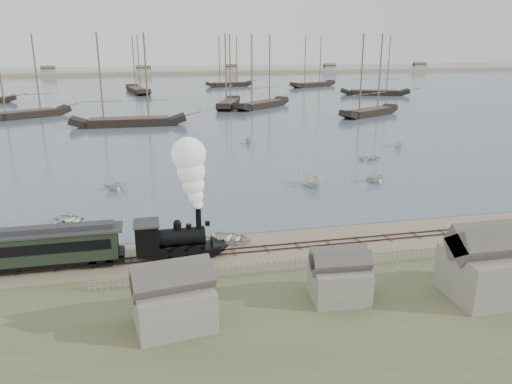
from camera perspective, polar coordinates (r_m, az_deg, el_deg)
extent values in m
plane|color=gray|center=(47.76, 1.80, -5.48)|extent=(600.00, 600.00, 0.00)
cube|color=#445861|center=(213.79, -9.81, 11.84)|extent=(600.00, 336.00, 0.06)
cube|color=#3D2B21|center=(45.50, 2.59, -6.54)|extent=(120.00, 0.08, 0.12)
cube|color=#3D2B21|center=(46.39, 2.26, -6.06)|extent=(120.00, 0.08, 0.12)
cube|color=#44352C|center=(45.97, 2.42, -6.38)|extent=(120.00, 1.80, 0.06)
cube|color=tan|center=(293.50, -10.71, 13.12)|extent=(500.00, 20.00, 1.80)
cube|color=black|center=(44.38, -8.58, -6.42)|extent=(7.38, 2.17, 0.27)
cylinder|color=black|center=(43.95, -9.20, -5.16)|extent=(4.56, 1.63, 1.63)
cube|color=black|center=(43.82, -12.34, -5.11)|extent=(1.95, 2.39, 2.50)
cube|color=#2F2F32|center=(43.36, -12.45, -3.51)|extent=(2.17, 2.61, 0.13)
cylinder|color=black|center=(43.56, -6.58, -3.19)|extent=(0.48, 0.48, 1.74)
sphere|color=black|center=(43.50, -9.00, -3.59)|extent=(0.69, 0.69, 0.69)
cone|color=black|center=(44.75, -4.11, -6.22)|extent=(1.52, 2.17, 2.17)
cube|color=black|center=(43.77, -5.58, -3.59)|extent=(0.38, 0.38, 0.38)
cube|color=black|center=(45.26, -23.22, -7.32)|extent=(13.23, 2.17, 0.33)
cube|color=black|center=(44.76, -23.42, -5.77)|extent=(12.29, 2.36, 2.36)
cube|color=black|center=(43.59, -23.73, -6.08)|extent=(11.34, 0.06, 0.85)
cube|color=black|center=(45.77, -23.20, -4.93)|extent=(11.34, 0.06, 0.85)
cube|color=#2F2F32|center=(44.33, -23.60, -4.30)|extent=(13.23, 2.55, 0.17)
cube|color=#2F2F32|center=(44.24, -23.65, -3.96)|extent=(11.81, 1.13, 0.43)
imported|color=silver|center=(47.06, -2.94, -5.27)|extent=(4.86, 5.24, 0.88)
imported|color=silver|center=(54.99, -20.35, -3.00)|extent=(4.50, 4.72, 0.80)
imported|color=silver|center=(65.49, -15.74, 0.96)|extent=(3.24, 3.58, 1.65)
imported|color=silver|center=(65.27, 6.23, 1.43)|extent=(4.39, 2.63, 1.59)
imported|color=silver|center=(81.16, 12.90, 3.85)|extent=(3.00, 3.77, 0.70)
imported|color=silver|center=(68.41, 13.51, 1.82)|extent=(3.71, 3.98, 1.70)
imported|color=silver|center=(92.69, 15.94, 5.44)|extent=(3.78, 2.02, 1.38)
imported|color=silver|center=(91.79, -0.90, 6.04)|extent=(3.16, 2.79, 1.56)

